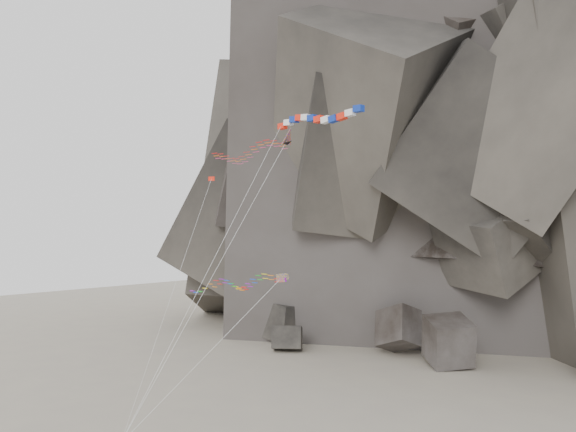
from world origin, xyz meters
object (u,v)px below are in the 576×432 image
Objects in this scene: banner_kite at (316,120)px; parafoil_kite at (231,284)px; pennant_kite at (196,223)px; delta_kite at (245,152)px.

banner_kite reaches higher than parafoil_kite.
banner_kite is at bearing 22.93° from pennant_kite.
pennant_kite is at bearing -130.52° from banner_kite.
parafoil_kite is (0.38, -2.32, -12.70)m from delta_kite.
parafoil_kite is 7.43m from pennant_kite.
banner_kite is 2.02× the size of parafoil_kite.
parafoil_kite is at bearing -89.02° from delta_kite.
delta_kite is 1.23× the size of pennant_kite.
pennant_kite is (0.80, -7.21, -7.13)m from delta_kite.
banner_kite is 17.07m from parafoil_kite.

